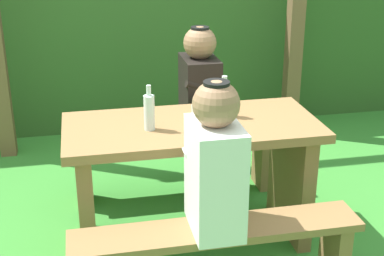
{
  "coord_description": "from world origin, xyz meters",
  "views": [
    {
      "loc": [
        -0.57,
        -2.76,
        1.83
      ],
      "look_at": [
        0.0,
        0.0,
        0.71
      ],
      "focal_mm": 51.7,
      "sensor_mm": 36.0,
      "label": 1
    }
  ],
  "objects_px": {
    "bench_near": "(217,249)",
    "person_white_shirt": "(215,163)",
    "picnic_table": "(192,162)",
    "bench_far": "(174,152)",
    "person_black_coat": "(200,86)",
    "bottle_right": "(224,99)",
    "bottle_left": "(149,112)",
    "drinking_glass": "(199,112)"
  },
  "relations": [
    {
      "from": "drinking_glass",
      "to": "bottle_left",
      "type": "distance_m",
      "value": 0.31
    },
    {
      "from": "bench_far",
      "to": "person_black_coat",
      "type": "relative_size",
      "value": 1.95
    },
    {
      "from": "person_black_coat",
      "to": "bench_near",
      "type": "bearing_deg",
      "value": -98.41
    },
    {
      "from": "drinking_glass",
      "to": "bench_far",
      "type": "bearing_deg",
      "value": 95.39
    },
    {
      "from": "person_white_shirt",
      "to": "bottle_right",
      "type": "xyz_separation_m",
      "value": [
        0.21,
        0.65,
        0.08
      ]
    },
    {
      "from": "bottle_left",
      "to": "bottle_right",
      "type": "bearing_deg",
      "value": 15.39
    },
    {
      "from": "person_white_shirt",
      "to": "bench_near",
      "type": "bearing_deg",
      "value": -12.49
    },
    {
      "from": "person_black_coat",
      "to": "bottle_right",
      "type": "xyz_separation_m",
      "value": [
        0.03,
        -0.51,
        0.08
      ]
    },
    {
      "from": "bottle_left",
      "to": "drinking_glass",
      "type": "bearing_deg",
      "value": 20.22
    },
    {
      "from": "drinking_glass",
      "to": "bottle_left",
      "type": "relative_size",
      "value": 0.33
    },
    {
      "from": "picnic_table",
      "to": "bottle_left",
      "type": "distance_m",
      "value": 0.42
    },
    {
      "from": "bench_near",
      "to": "person_black_coat",
      "type": "bearing_deg",
      "value": 81.59
    },
    {
      "from": "person_black_coat",
      "to": "person_white_shirt",
      "type": "bearing_deg",
      "value": -99.15
    },
    {
      "from": "bottle_left",
      "to": "picnic_table",
      "type": "bearing_deg",
      "value": 11.02
    },
    {
      "from": "person_black_coat",
      "to": "bottle_right",
      "type": "distance_m",
      "value": 0.51
    },
    {
      "from": "picnic_table",
      "to": "bottle_right",
      "type": "relative_size",
      "value": 5.96
    },
    {
      "from": "picnic_table",
      "to": "person_white_shirt",
      "type": "relative_size",
      "value": 1.95
    },
    {
      "from": "drinking_glass",
      "to": "bottle_right",
      "type": "distance_m",
      "value": 0.16
    },
    {
      "from": "bench_near",
      "to": "person_black_coat",
      "type": "height_order",
      "value": "person_black_coat"
    },
    {
      "from": "bench_near",
      "to": "person_white_shirt",
      "type": "bearing_deg",
      "value": 167.51
    },
    {
      "from": "person_white_shirt",
      "to": "drinking_glass",
      "type": "height_order",
      "value": "person_white_shirt"
    },
    {
      "from": "bottle_right",
      "to": "picnic_table",
      "type": "bearing_deg",
      "value": -159.61
    },
    {
      "from": "picnic_table",
      "to": "bottle_right",
      "type": "distance_m",
      "value": 0.4
    },
    {
      "from": "bench_far",
      "to": "bench_near",
      "type": "bearing_deg",
      "value": -90.0
    },
    {
      "from": "picnic_table",
      "to": "bench_far",
      "type": "distance_m",
      "value": 0.61
    },
    {
      "from": "person_white_shirt",
      "to": "drinking_glass",
      "type": "xyz_separation_m",
      "value": [
        0.06,
        0.64,
        0.02
      ]
    },
    {
      "from": "bench_near",
      "to": "person_black_coat",
      "type": "xyz_separation_m",
      "value": [
        0.17,
        1.16,
        0.45
      ]
    },
    {
      "from": "bottle_left",
      "to": "person_black_coat",
      "type": "bearing_deg",
      "value": 56.74
    },
    {
      "from": "bench_near",
      "to": "bottle_left",
      "type": "distance_m",
      "value": 0.79
    },
    {
      "from": "drinking_glass",
      "to": "person_white_shirt",
      "type": "bearing_deg",
      "value": -95.75
    },
    {
      "from": "bench_far",
      "to": "drinking_glass",
      "type": "xyz_separation_m",
      "value": [
        0.05,
        -0.52,
        0.47
      ]
    },
    {
      "from": "bench_far",
      "to": "bottle_left",
      "type": "distance_m",
      "value": 0.86
    },
    {
      "from": "person_black_coat",
      "to": "drinking_glass",
      "type": "height_order",
      "value": "person_black_coat"
    },
    {
      "from": "person_black_coat",
      "to": "picnic_table",
      "type": "bearing_deg",
      "value": -106.51
    },
    {
      "from": "person_white_shirt",
      "to": "bottle_right",
      "type": "height_order",
      "value": "person_white_shirt"
    },
    {
      "from": "bench_near",
      "to": "drinking_glass",
      "type": "distance_m",
      "value": 0.8
    },
    {
      "from": "picnic_table",
      "to": "drinking_glass",
      "type": "height_order",
      "value": "drinking_glass"
    },
    {
      "from": "person_black_coat",
      "to": "bench_far",
      "type": "bearing_deg",
      "value": 178.9
    },
    {
      "from": "person_white_shirt",
      "to": "drinking_glass",
      "type": "distance_m",
      "value": 0.64
    },
    {
      "from": "bench_near",
      "to": "person_white_shirt",
      "type": "distance_m",
      "value": 0.45
    },
    {
      "from": "bottle_right",
      "to": "person_black_coat",
      "type": "bearing_deg",
      "value": 93.1
    },
    {
      "from": "bench_near",
      "to": "person_white_shirt",
      "type": "height_order",
      "value": "person_white_shirt"
    }
  ]
}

